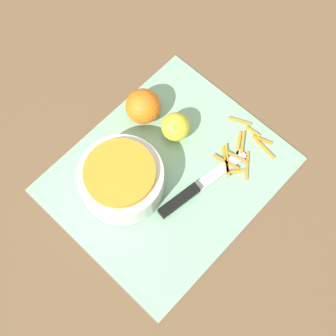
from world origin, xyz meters
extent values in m
plane|color=brown|center=(0.00, 0.00, 0.00)|extent=(4.00, 4.00, 0.00)
cube|color=#84B793|center=(0.00, 0.00, 0.00)|extent=(0.45, 0.38, 0.01)
cylinder|color=silver|center=(-0.08, 0.05, 0.04)|extent=(0.17, 0.17, 0.07)
cylinder|color=orange|center=(-0.08, 0.05, 0.08)|extent=(0.14, 0.14, 0.02)
cube|color=black|center=(-0.03, -0.06, 0.01)|extent=(0.10, 0.03, 0.02)
cube|color=#B2B2B7|center=(0.08, -0.07, 0.01)|extent=(0.13, 0.04, 0.00)
sphere|color=orange|center=(0.06, 0.13, 0.04)|extent=(0.07, 0.07, 0.07)
sphere|color=yellow|center=(0.08, 0.05, 0.04)|extent=(0.06, 0.06, 0.06)
cube|color=orange|center=(0.10, -0.10, 0.01)|extent=(0.03, 0.03, 0.00)
cube|color=orange|center=(0.19, -0.09, 0.01)|extent=(0.02, 0.04, 0.00)
cube|color=orange|center=(0.19, -0.07, 0.01)|extent=(0.01, 0.04, 0.00)
cube|color=orange|center=(0.10, -0.07, 0.01)|extent=(0.02, 0.06, 0.00)
cube|color=orange|center=(0.18, -0.11, 0.01)|extent=(0.01, 0.06, 0.00)
cube|color=orange|center=(0.19, -0.03, 0.01)|extent=(0.03, 0.05, 0.00)
cube|color=orange|center=(0.12, -0.11, 0.01)|extent=(0.05, 0.04, 0.00)
cube|color=orange|center=(0.12, -0.08, 0.01)|extent=(0.02, 0.04, 0.00)
cube|color=orange|center=(0.16, -0.07, 0.01)|extent=(0.04, 0.03, 0.00)
cube|color=orange|center=(0.15, -0.06, 0.01)|extent=(0.05, 0.03, 0.00)
cube|color=orange|center=(0.10, -0.07, 0.01)|extent=(0.05, 0.06, 0.00)
cube|color=orange|center=(0.11, -0.07, 0.01)|extent=(0.05, 0.05, 0.00)
camera|label=1|loc=(-0.25, -0.24, 0.90)|focal=50.00mm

